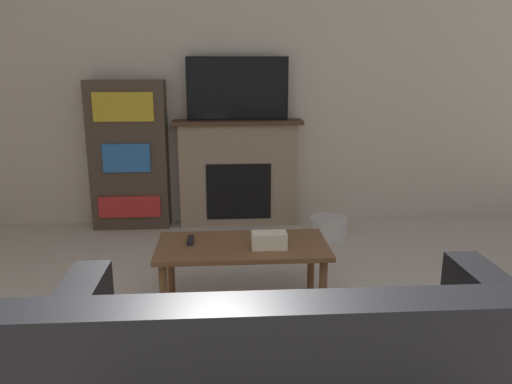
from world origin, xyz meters
TOP-DOWN VIEW (x-y plane):
  - wall_back at (0.00, 4.03)m, footprint 6.96×0.06m
  - fireplace at (-0.15, 3.88)m, footprint 1.25×0.28m
  - tv at (-0.15, 3.86)m, footprint 0.97×0.03m
  - coffee_table at (-0.18, 2.05)m, footprint 1.09×0.55m
  - tissue_box at (-0.02, 1.98)m, footprint 0.22×0.12m
  - remote_control at (-0.52, 2.11)m, footprint 0.04×0.15m
  - bookshelf at (-1.21, 3.86)m, footprint 0.73×0.29m
  - storage_basket at (0.67, 3.42)m, footprint 0.36×0.36m

SIDE VIEW (x-z plane):
  - storage_basket at x=0.67m, z-range 0.00..0.18m
  - coffee_table at x=-0.18m, z-range 0.17..0.62m
  - remote_control at x=-0.52m, z-range 0.45..0.47m
  - tissue_box at x=-0.02m, z-range 0.45..0.55m
  - fireplace at x=-0.15m, z-range 0.00..1.05m
  - bookshelf at x=-1.21m, z-range 0.00..1.43m
  - tv at x=-0.15m, z-range 1.05..1.64m
  - wall_back at x=0.00m, z-range 0.00..2.70m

